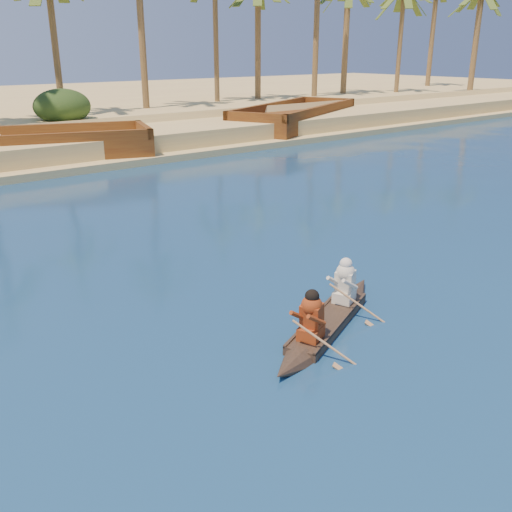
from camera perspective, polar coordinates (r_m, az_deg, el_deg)
shrub_cluster at (r=37.11m, az=-22.58°, el=11.74°), size 100.00×6.00×2.40m
canoe at (r=12.25m, az=7.26°, el=-5.85°), size 4.96×2.68×1.41m
barge_mid at (r=31.68m, az=-22.11°, el=9.75°), size 13.15×7.91×2.08m
barge_right at (r=42.21m, az=4.00°, el=13.42°), size 13.91×9.52×2.21m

